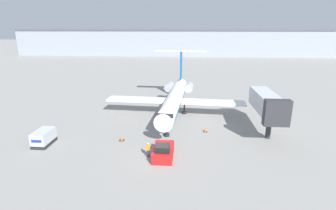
{
  "coord_description": "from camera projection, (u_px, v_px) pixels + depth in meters",
  "views": [
    {
      "loc": [
        2.99,
        -27.24,
        14.81
      ],
      "look_at": [
        0.0,
        12.27,
        3.05
      ],
      "focal_mm": 28.0,
      "sensor_mm": 36.0,
      "label": 1
    }
  ],
  "objects": [
    {
      "name": "jet_bridge",
      "position": [
        267.0,
        104.0,
        36.99
      ],
      "size": [
        3.2,
        10.43,
        6.19
      ],
      "color": "#2D2D33",
      "rests_on": "ground"
    },
    {
      "name": "worker_near_tug",
      "position": [
        148.0,
        149.0,
        30.93
      ],
      "size": [
        0.4,
        0.26,
        1.84
      ],
      "color": "#232838",
      "rests_on": "ground"
    },
    {
      "name": "airplane_main",
      "position": [
        175.0,
        97.0,
        45.76
      ],
      "size": [
        24.19,
        24.86,
        10.27
      ],
      "color": "white",
      "rests_on": "ground"
    },
    {
      "name": "traffic_cone_right",
      "position": [
        205.0,
        129.0,
        38.59
      ],
      "size": [
        0.55,
        0.55,
        0.77
      ],
      "color": "black",
      "rests_on": "ground"
    },
    {
      "name": "traffic_cone_left",
      "position": [
        122.0,
        138.0,
        35.65
      ],
      "size": [
        0.63,
        0.63,
        0.61
      ],
      "color": "black",
      "rests_on": "ground"
    },
    {
      "name": "ground_plane",
      "position": [
        160.0,
        160.0,
        30.47
      ],
      "size": [
        600.0,
        600.0,
        0.0
      ],
      "primitive_type": "plane",
      "color": "gray"
    },
    {
      "name": "terminal_building",
      "position": [
        183.0,
        42.0,
        143.12
      ],
      "size": [
        180.0,
        16.8,
        14.34
      ],
      "color": "#8C939E",
      "rests_on": "ground"
    },
    {
      "name": "pushback_tug",
      "position": [
        163.0,
        151.0,
        30.98
      ],
      "size": [
        2.33,
        4.32,
        1.92
      ],
      "color": "#B21919",
      "rests_on": "ground"
    },
    {
      "name": "luggage_cart",
      "position": [
        44.0,
        137.0,
        34.26
      ],
      "size": [
        1.88,
        3.41,
        1.95
      ],
      "color": "#232326",
      "rests_on": "ground"
    }
  ]
}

